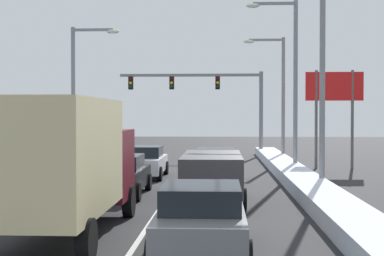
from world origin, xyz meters
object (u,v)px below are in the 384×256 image
sedan_black_center_lane_second (119,175)px  roadside_sign_right (334,97)px  street_lamp_right_mid (289,71)px  suv_charcoal_right_lane_second (212,174)px  sedan_white_center_lane_third (144,162)px  street_lamp_left_mid (80,84)px  sedan_gray_right_lane_nearest (202,219)px  box_truck_center_lane_nearest (63,160)px  street_lamp_right_near (314,50)px  sedan_silver_right_lane_third (216,165)px  street_lamp_right_far (277,87)px  traffic_light_gantry (211,92)px

sedan_black_center_lane_second → roadside_sign_right: bearing=48.8°
street_lamp_right_mid → sedan_black_center_lane_second: bearing=-129.3°
suv_charcoal_right_lane_second → sedan_white_center_lane_third: size_ratio=1.09×
street_lamp_left_mid → sedan_black_center_lane_second: bearing=-68.7°
sedan_white_center_lane_third → street_lamp_right_mid: street_lamp_right_mid is taller
sedan_gray_right_lane_nearest → suv_charcoal_right_lane_second: suv_charcoal_right_lane_second is taller
sedan_gray_right_lane_nearest → street_lamp_left_mid: 20.80m
sedan_white_center_lane_third → street_lamp_right_mid: (7.16, 2.61, 4.50)m
box_truck_center_lane_nearest → street_lamp_right_near: bearing=50.5°
sedan_silver_right_lane_third → suv_charcoal_right_lane_second: bearing=-90.6°
sedan_black_center_lane_second → street_lamp_right_far: (7.39, 16.23, 4.02)m
sedan_white_center_lane_third → street_lamp_right_far: (7.28, 9.96, 4.02)m
sedan_silver_right_lane_third → street_lamp_left_mid: 10.02m
sedan_silver_right_lane_third → sedan_white_center_lane_third: 3.82m
street_lamp_right_near → street_lamp_right_mid: size_ratio=1.05×
street_lamp_right_far → sedan_silver_right_lane_third: bearing=-108.3°
suv_charcoal_right_lane_second → roadside_sign_right: size_ratio=0.89×
suv_charcoal_right_lane_second → street_lamp_right_mid: street_lamp_right_mid is taller
sedan_silver_right_lane_third → street_lamp_left_mid: street_lamp_left_mid is taller
sedan_silver_right_lane_third → street_lamp_right_far: (3.85, 11.63, 4.02)m
sedan_silver_right_lane_third → roadside_sign_right: roadside_sign_right is taller
box_truck_center_lane_nearest → sedan_black_center_lane_second: 7.60m
suv_charcoal_right_lane_second → sedan_gray_right_lane_nearest: bearing=-90.9°
street_lamp_left_mid → sedan_white_center_lane_third: bearing=-43.2°
box_truck_center_lane_nearest → traffic_light_gantry: (3.04, 29.24, 2.82)m
suv_charcoal_right_lane_second → sedan_silver_right_lane_third: (0.06, 6.46, -0.25)m
sedan_silver_right_lane_third → street_lamp_right_mid: size_ratio=0.51×
sedan_silver_right_lane_third → roadside_sign_right: 10.08m
sedan_black_center_lane_second → street_lamp_right_far: bearing=65.5°
street_lamp_left_mid → roadside_sign_right: (14.01, 1.49, -0.66)m
box_truck_center_lane_nearest → suv_charcoal_right_lane_second: bearing=58.1°
box_truck_center_lane_nearest → sedan_silver_right_lane_third: bearing=73.5°
sedan_silver_right_lane_third → box_truck_center_lane_nearest: size_ratio=0.63×
box_truck_center_lane_nearest → traffic_light_gantry: size_ratio=0.68×
suv_charcoal_right_lane_second → box_truck_center_lane_nearest: box_truck_center_lane_nearest is taller
traffic_light_gantry → street_lamp_left_mid: street_lamp_left_mid is taller
box_truck_center_lane_nearest → roadside_sign_right: 21.68m
box_truck_center_lane_nearest → roadside_sign_right: roadside_sign_right is taller
suv_charcoal_right_lane_second → traffic_light_gantry: (-0.48, 23.59, 3.71)m
street_lamp_right_near → street_lamp_right_mid: bearing=91.0°
sedan_white_center_lane_third → street_lamp_right_far: size_ratio=0.56×
sedan_gray_right_lane_nearest → street_lamp_left_mid: street_lamp_left_mid is taller
traffic_light_gantry → street_lamp_right_near: size_ratio=1.13×
sedan_black_center_lane_second → roadside_sign_right: (10.10, 11.53, 3.25)m
sedan_gray_right_lane_nearest → street_lamp_left_mid: (-7.27, 19.09, 3.92)m
roadside_sign_right → suv_charcoal_right_lane_second: bearing=-116.3°
street_lamp_right_near → street_lamp_right_far: size_ratio=1.18×
sedan_gray_right_lane_nearest → roadside_sign_right: 21.90m
sedan_gray_right_lane_nearest → street_lamp_right_mid: 18.90m
sedan_white_center_lane_third → street_lamp_left_mid: (-4.02, 3.77, 3.92)m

